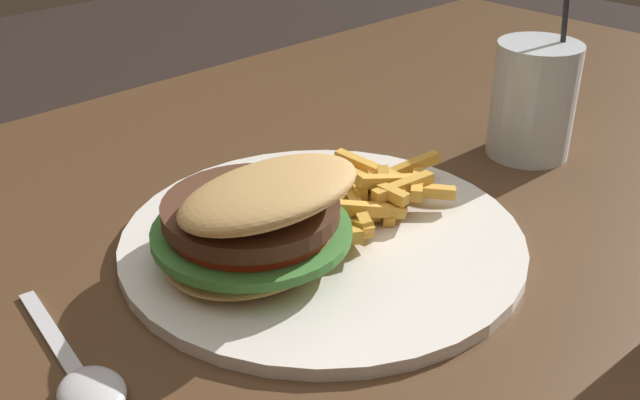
% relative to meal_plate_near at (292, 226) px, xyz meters
% --- Properties ---
extents(meal_plate_near, '(0.30, 0.30, 0.09)m').
position_rel_meal_plate_near_xyz_m(meal_plate_near, '(0.00, 0.00, 0.00)').
color(meal_plate_near, white).
rests_on(meal_plate_near, dining_table).
extents(juice_glass, '(0.08, 0.08, 0.18)m').
position_rel_meal_plate_near_xyz_m(juice_glass, '(-0.29, 0.02, 0.02)').
color(juice_glass, silver).
rests_on(juice_glass, dining_table).
extents(spoon, '(0.04, 0.15, 0.01)m').
position_rel_meal_plate_near_xyz_m(spoon, '(0.18, 0.02, -0.02)').
color(spoon, silver).
rests_on(spoon, dining_table).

